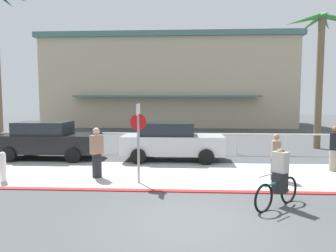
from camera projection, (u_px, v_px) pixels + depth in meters
ground_plane at (188, 149)px, 16.75m from camera, size 80.00×80.00×0.00m
sidewalk_strip at (190, 175)px, 10.98m from camera, size 44.00×4.00×0.02m
curb_paint at (191, 191)px, 8.99m from camera, size 44.00×0.24×0.03m
building_backdrop at (170, 83)px, 34.11m from camera, size 24.96×12.88×8.98m
rail_fence at (188, 137)px, 15.19m from camera, size 19.14×0.08×1.04m
stop_sign_bike_lane at (138, 131)px, 9.77m from camera, size 0.52×0.56×2.56m
bollard_0 at (3, 166)px, 10.00m from camera, size 0.20×0.20×1.00m
palm_tree_2 at (320, 48)px, 16.59m from camera, size 3.65×3.46×7.34m
car_black_1 at (48, 140)px, 13.91m from camera, size 4.40×2.02×1.69m
car_silver_2 at (172, 141)px, 13.55m from camera, size 4.40×2.02×1.69m
cyclist_teal_0 at (279, 179)px, 7.70m from camera, size 1.41×1.24×1.50m
pedestrian_0 at (97, 155)px, 10.52m from camera, size 0.47×0.46×1.74m
pedestrian_1 at (334, 151)px, 11.43m from camera, size 0.45×0.48×1.72m
pedestrian_2 at (276, 159)px, 10.22m from camera, size 0.37×0.44×1.57m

